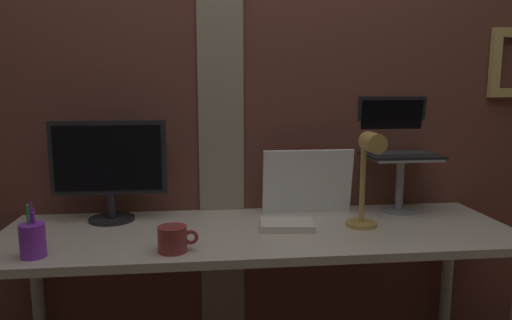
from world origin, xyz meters
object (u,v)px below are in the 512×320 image
Objects in this scene: laptop at (396,138)px; pen_cup at (33,240)px; whiteboard_panel at (308,182)px; monitor at (109,163)px; coffee_mug at (173,239)px; desk_lamp at (368,170)px.

pen_cup is (-1.37, -0.46, -0.26)m from laptop.
laptop is 1.47m from pen_cup.
laptop is 0.81× the size of whiteboard_panel.
coffee_mug is at bearing -55.52° from monitor.
desk_lamp is at bearing -13.73° from monitor.
desk_lamp is 0.75m from coffee_mug.
monitor is 1.21m from laptop.
monitor is 2.54× the size of pen_cup.
pen_cup is (-0.98, -0.41, -0.08)m from whiteboard_panel.
desk_lamp is at bearing 12.18° from coffee_mug.
desk_lamp is at bearing -57.22° from whiteboard_panel.
desk_lamp reaches higher than whiteboard_panel.
whiteboard_panel is 0.32m from desk_lamp.
monitor is 1.20× the size of desk_lamp.
laptop is 0.83× the size of desk_lamp.
monitor is 0.51m from coffee_mug.
whiteboard_panel is at bearing 37.45° from coffee_mug.
laptop is 0.39m from desk_lamp.
whiteboard_panel is (-0.40, -0.04, -0.17)m from laptop.
laptop is 1.08m from coffee_mug.
pen_cup reaches higher than coffee_mug.
monitor is 0.81m from whiteboard_panel.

